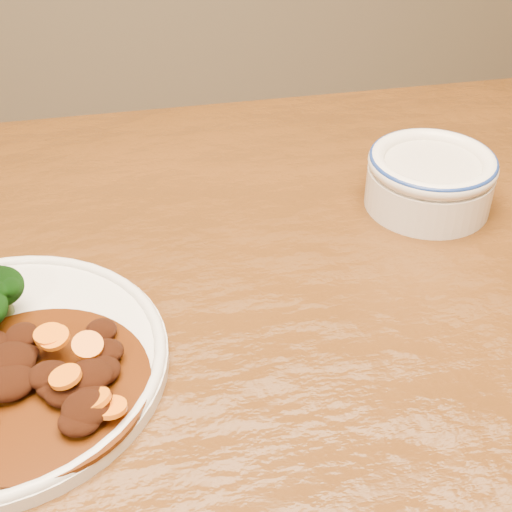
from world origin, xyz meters
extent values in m
cube|color=#522C0E|center=(0.00, 0.00, 0.73)|extent=(1.50, 0.90, 0.04)
cylinder|color=olive|center=(-0.24, 0.04, 0.77)|extent=(0.01, 0.01, 0.02)
ellipsoid|color=black|center=(-0.24, 0.04, 0.79)|extent=(0.04, 0.04, 0.03)
cylinder|color=#482007|center=(-0.22, -0.05, 0.76)|extent=(0.18, 0.18, 0.00)
ellipsoid|color=black|center=(-0.18, -0.10, 0.77)|extent=(0.03, 0.03, 0.02)
ellipsoid|color=black|center=(-0.18, -0.10, 0.77)|extent=(0.03, 0.03, 0.01)
ellipsoid|color=black|center=(-0.17, -0.09, 0.77)|extent=(0.04, 0.04, 0.02)
ellipsoid|color=black|center=(-0.23, 0.00, 0.77)|extent=(0.03, 0.03, 0.01)
ellipsoid|color=black|center=(-0.16, -0.01, 0.77)|extent=(0.03, 0.03, 0.01)
ellipsoid|color=black|center=(-0.22, -0.03, 0.77)|extent=(0.02, 0.02, 0.01)
ellipsoid|color=black|center=(-0.23, -0.06, 0.78)|extent=(0.04, 0.04, 0.02)
ellipsoid|color=black|center=(-0.23, -0.03, 0.78)|extent=(0.04, 0.04, 0.02)
ellipsoid|color=black|center=(-0.19, -0.07, 0.77)|extent=(0.03, 0.03, 0.02)
ellipsoid|color=black|center=(-0.20, -0.06, 0.78)|extent=(0.03, 0.03, 0.02)
ellipsoid|color=black|center=(-0.20, -0.06, 0.77)|extent=(0.03, 0.03, 0.01)
ellipsoid|color=black|center=(-0.17, -0.10, 0.78)|extent=(0.04, 0.04, 0.02)
ellipsoid|color=black|center=(-0.17, -0.06, 0.77)|extent=(0.04, 0.03, 0.02)
ellipsoid|color=black|center=(-0.16, -0.04, 0.78)|extent=(0.03, 0.03, 0.01)
ellipsoid|color=black|center=(-0.17, -0.03, 0.78)|extent=(0.02, 0.02, 0.01)
ellipsoid|color=black|center=(-0.17, -0.06, 0.78)|extent=(0.04, 0.03, 0.02)
cylinder|color=orange|center=(-0.18, -0.07, 0.78)|extent=(0.03, 0.03, 0.01)
cylinder|color=orange|center=(-0.16, -0.10, 0.78)|extent=(0.03, 0.03, 0.01)
cylinder|color=orange|center=(-0.17, -0.09, 0.78)|extent=(0.03, 0.03, 0.02)
cylinder|color=orange|center=(-0.20, -0.03, 0.79)|extent=(0.03, 0.03, 0.01)
cylinder|color=orange|center=(-0.19, -0.07, 0.79)|extent=(0.03, 0.03, 0.01)
cylinder|color=orange|center=(-0.20, -0.02, 0.79)|extent=(0.03, 0.03, 0.00)
cylinder|color=orange|center=(-0.17, -0.04, 0.79)|extent=(0.03, 0.03, 0.01)
cylinder|color=white|center=(0.19, 0.15, 0.77)|extent=(0.13, 0.13, 0.04)
cylinder|color=silver|center=(0.19, 0.15, 0.80)|extent=(0.10, 0.10, 0.01)
torus|color=white|center=(0.19, 0.15, 0.80)|extent=(0.14, 0.14, 0.02)
torus|color=navy|center=(0.19, 0.15, 0.81)|extent=(0.13, 0.13, 0.01)
camera|label=1|loc=(-0.12, -0.46, 1.18)|focal=50.00mm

